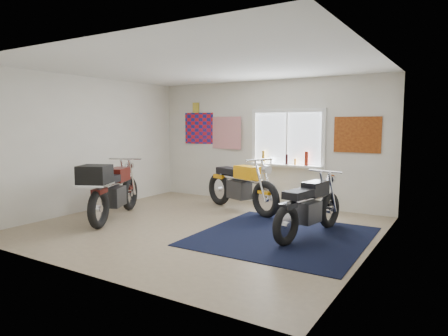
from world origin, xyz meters
The scene contains 10 objects.
ground centered at (0.00, 0.00, 0.00)m, with size 5.50×5.50×0.00m, color #9E896B.
room_shell centered at (0.00, 0.00, 1.64)m, with size 5.50×5.50×5.50m.
navy_rug centered at (1.40, 0.19, 0.01)m, with size 2.50×2.60×0.01m, color black.
window_assembly centered at (0.50, 2.47, 1.37)m, with size 1.66×0.17×1.26m.
oil_bottles centered at (0.56, 2.40, 1.03)m, with size 1.07×0.09×0.30m.
flag_display centered at (-1.90, 2.48, 2.15)m, with size 1.60×0.10×1.17m.
triumph_poster centered at (1.95, 2.48, 1.55)m, with size 0.90×0.03×0.70m, color #A54C14.
yellow_triumph centered at (-0.09, 1.49, 0.49)m, with size 2.09×0.98×1.10m.
black_chrome_bike centered at (1.73, 0.45, 0.44)m, with size 0.62×1.95×1.00m.
maroon_tourer centered at (-1.68, -0.48, 0.57)m, with size 1.20×2.07×1.10m.
Camera 1 is at (3.83, -5.49, 1.76)m, focal length 32.00 mm.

